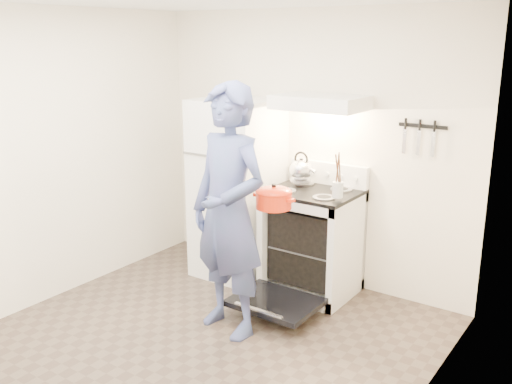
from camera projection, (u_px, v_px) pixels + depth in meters
floor at (184, 354)px, 4.18m from camera, size 3.60×3.60×0.00m
back_wall at (310, 148)px, 5.28m from camera, size 3.20×0.02×2.50m
refrigerator at (237, 189)px, 5.43m from camera, size 0.70×0.70×1.70m
stove_body at (312, 243)px, 5.10m from camera, size 0.76×0.65×0.92m
cooktop at (313, 192)px, 4.98m from camera, size 0.76×0.65×0.03m
backsplash at (329, 173)px, 5.17m from camera, size 0.76×0.07×0.20m
oven_door at (275, 302)px, 4.72m from camera, size 0.70×0.54×0.04m
oven_rack at (312, 245)px, 5.11m from camera, size 0.60×0.52×0.01m
range_hood at (320, 102)px, 4.83m from camera, size 0.76×0.50×0.12m
knife_strip at (423, 126)px, 4.61m from camera, size 0.40×0.02×0.03m
pizza_stone at (316, 249)px, 4.98m from camera, size 0.29×0.29×0.02m
tea_kettle at (301, 169)px, 5.10m from camera, size 0.25×0.21×0.31m
utensil_jar at (338, 190)px, 4.64m from camera, size 0.10×0.10×0.13m
person at (229, 212)px, 4.29m from camera, size 0.78×0.58×1.94m
dutch_oven at (274, 200)px, 4.30m from camera, size 0.34×0.27×0.23m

